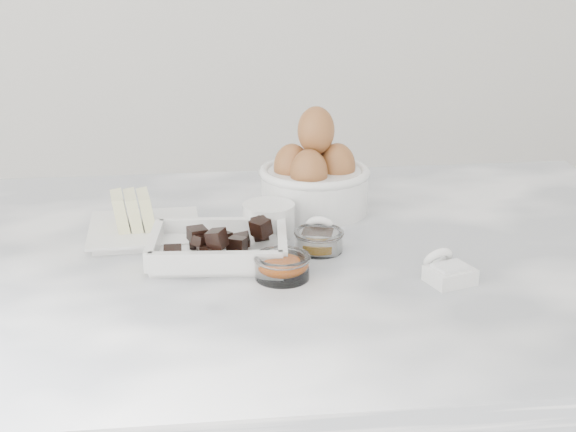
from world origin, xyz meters
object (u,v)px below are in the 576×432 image
object	(u,v)px
sugar_ramekin	(269,217)
egg_bowl	(314,178)
chocolate_dish	(218,243)
butter_plate	(142,222)
zest_bowl	(282,266)
honey_bowl	(319,240)
vanilla_spoon	(318,237)
salt_spoon	(447,270)

from	to	relation	value
sugar_ramekin	egg_bowl	xyz separation A→B (m)	(0.08, 0.09, 0.03)
chocolate_dish	butter_plate	distance (m)	0.15
egg_bowl	zest_bowl	xyz separation A→B (m)	(-0.08, -0.26, -0.04)
chocolate_dish	honey_bowl	bearing A→B (deg)	4.74
chocolate_dish	vanilla_spoon	world-z (taller)	chocolate_dish
butter_plate	salt_spoon	size ratio (longest dim) A/B	2.10
chocolate_dish	butter_plate	world-z (taller)	butter_plate
chocolate_dish	honey_bowl	distance (m)	0.14
chocolate_dish	honey_bowl	world-z (taller)	chocolate_dish
vanilla_spoon	chocolate_dish	bearing A→B (deg)	-170.00
butter_plate	zest_bowl	size ratio (longest dim) A/B	2.26
honey_bowl	egg_bowl	bearing A→B (deg)	83.82
butter_plate	vanilla_spoon	xyz separation A→B (m)	(0.24, -0.07, -0.01)
egg_bowl	honey_bowl	world-z (taller)	egg_bowl
chocolate_dish	sugar_ramekin	size ratio (longest dim) A/B	2.55
honey_bowl	vanilla_spoon	world-z (taller)	vanilla_spoon
butter_plate	zest_bowl	world-z (taller)	butter_plate
butter_plate	salt_spoon	bearing A→B (deg)	-28.04
egg_bowl	zest_bowl	bearing A→B (deg)	-107.03
zest_bowl	butter_plate	bearing A→B (deg)	136.43
chocolate_dish	butter_plate	bearing A→B (deg)	136.79
egg_bowl	vanilla_spoon	size ratio (longest dim) A/B	2.18
sugar_ramekin	egg_bowl	bearing A→B (deg)	49.74
honey_bowl	vanilla_spoon	size ratio (longest dim) A/B	0.87
salt_spoon	sugar_ramekin	bearing A→B (deg)	136.87
chocolate_dish	salt_spoon	distance (m)	0.30
sugar_ramekin	vanilla_spoon	distance (m)	0.09
vanilla_spoon	salt_spoon	bearing A→B (deg)	-42.56
sugar_ramekin	zest_bowl	bearing A→B (deg)	-89.33
sugar_ramekin	salt_spoon	size ratio (longest dim) A/B	0.98
chocolate_dish	butter_plate	xyz separation A→B (m)	(-0.11, 0.10, -0.00)
chocolate_dish	salt_spoon	bearing A→B (deg)	-20.80
vanilla_spoon	salt_spoon	distance (m)	0.19
egg_bowl	zest_bowl	distance (m)	0.27
chocolate_dish	sugar_ramekin	world-z (taller)	chocolate_dish
sugar_ramekin	zest_bowl	world-z (taller)	sugar_ramekin
sugar_ramekin	vanilla_spoon	xyz separation A→B (m)	(0.06, -0.06, -0.01)
sugar_ramekin	vanilla_spoon	bearing A→B (deg)	-44.39
chocolate_dish	salt_spoon	world-z (taller)	chocolate_dish
zest_bowl	vanilla_spoon	distance (m)	0.12
chocolate_dish	sugar_ramekin	xyz separation A→B (m)	(0.08, 0.09, 0.00)
sugar_ramekin	salt_spoon	distance (m)	0.28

